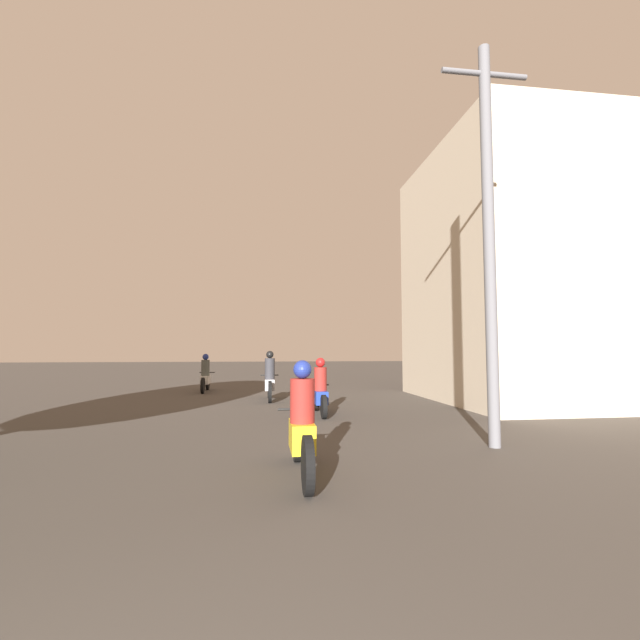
{
  "coord_description": "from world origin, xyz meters",
  "views": [
    {
      "loc": [
        0.51,
        -0.21,
        1.64
      ],
      "look_at": [
        2.92,
        17.62,
        2.9
      ],
      "focal_mm": 24.0,
      "sensor_mm": 36.0,
      "label": 1
    }
  ],
  "objects_px": {
    "motorcycle_silver": "(270,381)",
    "motorcycle_yellow": "(302,429)",
    "motorcycle_white": "(205,376)",
    "building_right_near": "(509,275)",
    "utility_pole_near": "(489,232)",
    "motorcycle_blue": "(320,392)"
  },
  "relations": [
    {
      "from": "motorcycle_yellow",
      "to": "utility_pole_near",
      "type": "height_order",
      "value": "utility_pole_near"
    },
    {
      "from": "motorcycle_yellow",
      "to": "building_right_near",
      "type": "xyz_separation_m",
      "value": [
        7.48,
        7.29,
        3.48
      ]
    },
    {
      "from": "motorcycle_white",
      "to": "motorcycle_silver",
      "type": "bearing_deg",
      "value": -43.83
    },
    {
      "from": "motorcycle_yellow",
      "to": "motorcycle_blue",
      "type": "bearing_deg",
      "value": 76.46
    },
    {
      "from": "motorcycle_blue",
      "to": "motorcycle_silver",
      "type": "bearing_deg",
      "value": 105.67
    },
    {
      "from": "motorcycle_yellow",
      "to": "motorcycle_white",
      "type": "xyz_separation_m",
      "value": [
        -2.73,
        11.7,
        -0.02
      ]
    },
    {
      "from": "motorcycle_silver",
      "to": "motorcycle_white",
      "type": "relative_size",
      "value": 0.98
    },
    {
      "from": "motorcycle_white",
      "to": "utility_pole_near",
      "type": "distance_m",
      "value": 12.51
    },
    {
      "from": "motorcycle_blue",
      "to": "motorcycle_white",
      "type": "distance_m",
      "value": 7.45
    },
    {
      "from": "motorcycle_silver",
      "to": "utility_pole_near",
      "type": "bearing_deg",
      "value": -60.87
    },
    {
      "from": "motorcycle_blue",
      "to": "utility_pole_near",
      "type": "xyz_separation_m",
      "value": [
        2.44,
        -3.98,
        3.13
      ]
    },
    {
      "from": "motorcycle_silver",
      "to": "building_right_near",
      "type": "height_order",
      "value": "building_right_near"
    },
    {
      "from": "motorcycle_white",
      "to": "building_right_near",
      "type": "xyz_separation_m",
      "value": [
        10.21,
        -4.4,
        3.5
      ]
    },
    {
      "from": "motorcycle_white",
      "to": "building_right_near",
      "type": "bearing_deg",
      "value": -14.27
    },
    {
      "from": "utility_pole_near",
      "to": "motorcycle_silver",
      "type": "bearing_deg",
      "value": 116.79
    },
    {
      "from": "motorcycle_white",
      "to": "building_right_near",
      "type": "relative_size",
      "value": 0.26
    },
    {
      "from": "motorcycle_silver",
      "to": "motorcycle_blue",
      "type": "bearing_deg",
      "value": -67.12
    },
    {
      "from": "motorcycle_silver",
      "to": "motorcycle_white",
      "type": "xyz_separation_m",
      "value": [
        -2.45,
        3.24,
        -0.04
      ]
    },
    {
      "from": "utility_pole_near",
      "to": "motorcycle_blue",
      "type": "bearing_deg",
      "value": 121.43
    },
    {
      "from": "motorcycle_silver",
      "to": "motorcycle_yellow",
      "type": "bearing_deg",
      "value": -85.8
    },
    {
      "from": "motorcycle_white",
      "to": "utility_pole_near",
      "type": "relative_size",
      "value": 0.3
    },
    {
      "from": "motorcycle_silver",
      "to": "motorcycle_white",
      "type": "height_order",
      "value": "motorcycle_silver"
    }
  ]
}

